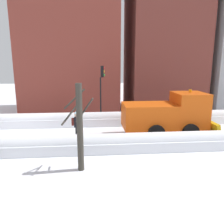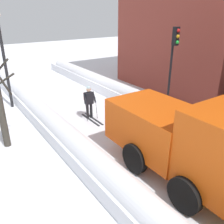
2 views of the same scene
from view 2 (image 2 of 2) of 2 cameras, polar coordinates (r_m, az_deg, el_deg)
name	(u,v)px [view 2 (image 2 of 2)]	position (r m, az deg, el deg)	size (l,w,h in m)	color
ground_plane	(184,173)	(9.16, 16.87, -13.78)	(80.00, 80.00, 0.00)	white
snowbank_right	(125,193)	(7.35, 3.19, -18.74)	(1.10, 36.00, 1.03)	white
plow_truck	(185,139)	(8.19, 16.96, -6.18)	(3.20, 5.98, 3.12)	#DB510F
skier	(89,100)	(12.56, -5.51, 2.77)	(0.62, 1.80, 1.81)	black
traffic_light_pole	(173,55)	(13.10, 14.38, 13.03)	(0.28, 0.42, 4.59)	black
street_lamp	(3,49)	(14.76, -24.60, 13.39)	(0.40, 0.40, 5.32)	black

